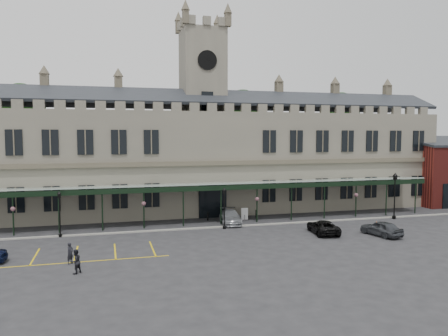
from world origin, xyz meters
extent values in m
plane|color=#252527|center=(0.00, 0.00, 0.00)|extent=(140.00, 140.00, 0.00)
cube|color=#635E52|center=(0.00, 16.00, 6.00)|extent=(60.00, 10.00, 12.00)
cube|color=#4F4839|center=(0.00, 10.82, 6.20)|extent=(60.00, 0.35, 0.50)
cube|color=black|center=(0.00, 13.50, 13.80)|extent=(60.00, 4.77, 2.20)
cube|color=black|center=(0.00, 18.50, 13.80)|extent=(60.00, 4.77, 2.20)
cube|color=black|center=(0.00, 10.90, 1.90)|extent=(3.20, 0.18, 3.80)
cube|color=#635E52|center=(0.00, 16.00, 11.00)|extent=(5.00, 5.00, 22.00)
cylinder|color=silver|center=(0.00, 13.44, 18.00)|extent=(2.20, 0.12, 2.20)
cylinder|color=black|center=(0.00, 13.37, 18.00)|extent=(2.30, 0.04, 2.30)
cube|color=black|center=(0.00, 13.44, 13.00)|extent=(1.40, 0.12, 2.80)
cube|color=#8C9E93|center=(0.00, 9.00, 4.10)|extent=(50.00, 4.00, 0.40)
cube|color=black|center=(0.00, 7.00, 3.85)|extent=(50.00, 0.18, 0.50)
cube|color=gray|center=(0.00, 5.50, 0.06)|extent=(60.00, 0.40, 0.12)
cylinder|color=#332314|center=(-22.00, 25.00, 6.00)|extent=(0.70, 0.70, 12.00)
sphere|color=black|center=(-22.00, 25.00, 13.00)|extent=(6.00, 6.00, 6.00)
cylinder|color=#332314|center=(8.00, 25.00, 6.00)|extent=(0.70, 0.70, 12.00)
sphere|color=black|center=(8.00, 25.00, 13.00)|extent=(6.00, 6.00, 6.00)
cylinder|color=#332314|center=(24.00, 25.00, 6.00)|extent=(0.70, 0.70, 12.00)
sphere|color=black|center=(24.00, 25.00, 13.00)|extent=(6.00, 6.00, 6.00)
cylinder|color=black|center=(-15.74, 5.39, 0.14)|extent=(0.33, 0.33, 0.28)
cylinder|color=black|center=(-15.74, 5.39, 1.83)|extent=(0.11, 0.11, 3.67)
cube|color=black|center=(-15.74, 5.39, 3.81)|extent=(0.26, 0.26, 0.37)
cone|color=black|center=(-15.74, 5.39, 4.13)|extent=(0.40, 0.40, 0.28)
cylinder|color=black|center=(-0.28, 4.83, 0.13)|extent=(0.32, 0.32, 0.27)
cylinder|color=black|center=(-0.28, 4.83, 1.79)|extent=(0.11, 0.11, 3.57)
cube|color=black|center=(-0.28, 4.83, 3.71)|extent=(0.25, 0.25, 0.36)
cone|color=black|center=(-0.28, 4.83, 4.02)|extent=(0.39, 0.39, 0.27)
cylinder|color=black|center=(19.35, 4.83, 0.17)|extent=(0.40, 0.40, 0.33)
cylinder|color=black|center=(19.35, 4.83, 2.23)|extent=(0.13, 0.13, 4.47)
cube|color=black|center=(19.35, 4.83, 4.63)|extent=(0.31, 0.31, 0.45)
cone|color=black|center=(19.35, 4.83, 5.02)|extent=(0.49, 0.49, 0.33)
cube|color=#E64E07|center=(14.50, 1.02, 0.02)|extent=(0.40, 0.40, 0.04)
cone|color=#E64E07|center=(14.50, 1.02, 0.37)|extent=(0.46, 0.46, 0.74)
cylinder|color=silver|center=(14.50, 1.02, 0.47)|extent=(0.30, 0.30, 0.11)
cylinder|color=black|center=(3.13, 8.81, 0.27)|extent=(0.06, 0.06, 0.54)
cube|color=silver|center=(3.13, 8.81, 0.65)|extent=(0.76, 0.14, 1.30)
cylinder|color=black|center=(-0.93, 9.37, 0.48)|extent=(0.17, 0.17, 0.96)
cylinder|color=black|center=(4.53, 8.97, 0.49)|extent=(0.18, 0.18, 0.99)
imported|color=#94969B|center=(1.00, 7.15, 0.71)|extent=(2.67, 5.13, 1.42)
imported|color=black|center=(8.22, 0.38, 0.64)|extent=(2.78, 4.85, 1.28)
imported|color=#36393D|center=(13.00, -1.90, 0.71)|extent=(2.53, 4.41, 1.41)
imported|color=black|center=(-14.21, -3.73, 0.79)|extent=(0.65, 0.68, 1.58)
imported|color=black|center=(-13.68, -6.16, 0.83)|extent=(1.02, 1.01, 1.66)
camera|label=1|loc=(-11.56, -36.61, 9.35)|focal=35.00mm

